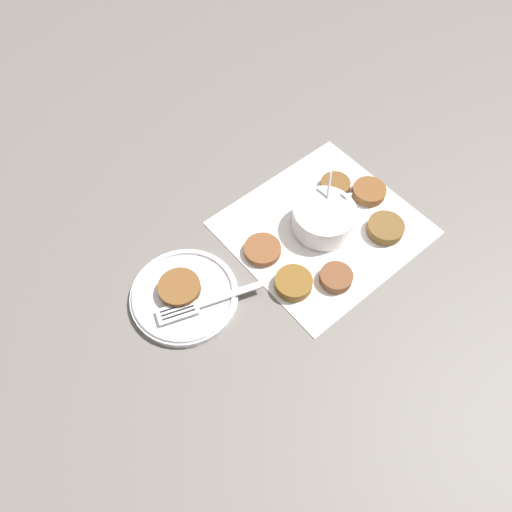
{
  "coord_description": "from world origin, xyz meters",
  "views": [
    {
      "loc": [
        -0.44,
        -0.31,
        0.75
      ],
      "look_at": [
        -0.14,
        0.04,
        0.02
      ],
      "focal_mm": 35.0,
      "sensor_mm": 36.0,
      "label": 1
    }
  ],
  "objects_px": {
    "fritter_on_plate": "(179,288)",
    "fork": "(199,305)",
    "sauce_bowl": "(326,217)",
    "serving_plate": "(184,295)"
  },
  "relations": [
    {
      "from": "sauce_bowl",
      "to": "fork",
      "type": "distance_m",
      "value": 0.28
    },
    {
      "from": "sauce_bowl",
      "to": "fritter_on_plate",
      "type": "relative_size",
      "value": 1.75
    },
    {
      "from": "fritter_on_plate",
      "to": "fork",
      "type": "xyz_separation_m",
      "value": [
        0.01,
        -0.04,
        -0.0
      ]
    },
    {
      "from": "sauce_bowl",
      "to": "fritter_on_plate",
      "type": "bearing_deg",
      "value": 169.5
    },
    {
      "from": "sauce_bowl",
      "to": "fritter_on_plate",
      "type": "distance_m",
      "value": 0.29
    },
    {
      "from": "fritter_on_plate",
      "to": "fork",
      "type": "distance_m",
      "value": 0.04
    },
    {
      "from": "sauce_bowl",
      "to": "fork",
      "type": "relative_size",
      "value": 0.7
    },
    {
      "from": "fork",
      "to": "serving_plate",
      "type": "bearing_deg",
      "value": 99.38
    },
    {
      "from": "serving_plate",
      "to": "fritter_on_plate",
      "type": "height_order",
      "value": "fritter_on_plate"
    },
    {
      "from": "serving_plate",
      "to": "fritter_on_plate",
      "type": "xyz_separation_m",
      "value": [
        -0.0,
        0.01,
        0.02
      ]
    }
  ]
}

